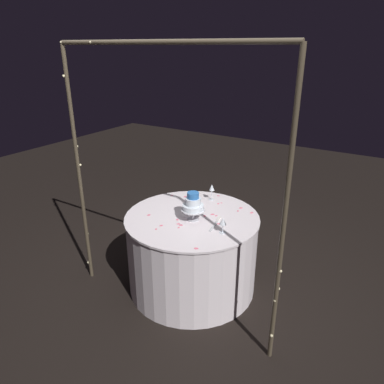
{
  "coord_description": "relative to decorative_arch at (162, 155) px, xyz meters",
  "views": [
    {
      "loc": [
        -1.62,
        2.57,
        2.29
      ],
      "look_at": [
        0.0,
        0.0,
        1.04
      ],
      "focal_mm": 33.43,
      "sensor_mm": 36.0,
      "label": 1
    }
  ],
  "objects": [
    {
      "name": "rose_petal_11",
      "position": [
        0.31,
        -0.79,
        -0.71
      ],
      "size": [
        0.04,
        0.04,
        0.0
      ],
      "primitive_type": "ellipsoid",
      "rotation": [
        0.0,
        0.0,
        4.46
      ],
      "color": "#EA6B84",
      "rests_on": "main_table"
    },
    {
      "name": "rose_petal_13",
      "position": [
        0.02,
        -1.0,
        -0.71
      ],
      "size": [
        0.03,
        0.02,
        0.0
      ],
      "primitive_type": "ellipsoid",
      "rotation": [
        0.0,
        0.0,
        0.09
      ],
      "color": "#EA6B84",
      "rests_on": "main_table"
    },
    {
      "name": "rose_petal_17",
      "position": [
        -0.01,
        -0.55,
        -0.71
      ],
      "size": [
        0.04,
        0.04,
        0.0
      ],
      "primitive_type": "ellipsoid",
      "rotation": [
        0.0,
        0.0,
        1.9
      ],
      "color": "#EA6B84",
      "rests_on": "main_table"
    },
    {
      "name": "rose_petal_3",
      "position": [
        -0.07,
        -0.82,
        -0.71
      ],
      "size": [
        0.02,
        0.03,
        0.0
      ],
      "primitive_type": "ellipsoid",
      "rotation": [
        0.0,
        0.0,
        1.67
      ],
      "color": "#EA6B84",
      "rests_on": "main_table"
    },
    {
      "name": "tiered_cake",
      "position": [
        -0.05,
        -0.38,
        -0.56
      ],
      "size": [
        0.22,
        0.22,
        0.27
      ],
      "color": "silver",
      "rests_on": "main_table"
    },
    {
      "name": "rose_petal_12",
      "position": [
        -0.32,
        -0.77,
        -0.71
      ],
      "size": [
        0.03,
        0.03,
        0.0
      ],
      "primitive_type": "ellipsoid",
      "rotation": [
        0.0,
        0.0,
        5.3
      ],
      "color": "#EA6B84",
      "rests_on": "main_table"
    },
    {
      "name": "rose_petal_5",
      "position": [
        0.13,
        -0.12,
        -0.71
      ],
      "size": [
        0.04,
        0.04,
        0.0
      ],
      "primitive_type": "ellipsoid",
      "rotation": [
        0.0,
        0.0,
        4.18
      ],
      "color": "#EA6B84",
      "rests_on": "main_table"
    },
    {
      "name": "ground_plane",
      "position": [
        -0.0,
        -0.43,
        -1.5
      ],
      "size": [
        12.0,
        12.0,
        0.0
      ],
      "primitive_type": "plane",
      "color": "black"
    },
    {
      "name": "wine_glass_1",
      "position": [
        0.04,
        -0.88,
        -0.59
      ],
      "size": [
        0.06,
        0.06,
        0.17
      ],
      "color": "silver",
      "rests_on": "main_table"
    },
    {
      "name": "rose_petal_20",
      "position": [
        -0.02,
        -0.18,
        -0.71
      ],
      "size": [
        0.02,
        0.03,
        0.0
      ],
      "primitive_type": "ellipsoid",
      "rotation": [
        0.0,
        0.0,
        4.81
      ],
      "color": "#EA6B84",
      "rests_on": "main_table"
    },
    {
      "name": "rose_petal_15",
      "position": [
        -0.1,
        -0.5,
        -0.71
      ],
      "size": [
        0.04,
        0.04,
        0.0
      ],
      "primitive_type": "ellipsoid",
      "rotation": [
        0.0,
        0.0,
        5.67
      ],
      "color": "#EA6B84",
      "rests_on": "main_table"
    },
    {
      "name": "wine_glass_0",
      "position": [
        0.16,
        -0.65,
        -0.6
      ],
      "size": [
        0.07,
        0.07,
        0.15
      ],
      "color": "silver",
      "rests_on": "main_table"
    },
    {
      "name": "rose_petal_21",
      "position": [
        -0.09,
        -0.85,
        -0.71
      ],
      "size": [
        0.03,
        0.02,
        0.0
      ],
      "primitive_type": "ellipsoid",
      "rotation": [
        0.0,
        0.0,
        3.52
      ],
      "color": "#EA6B84",
      "rests_on": "main_table"
    },
    {
      "name": "rose_petal_18",
      "position": [
        0.02,
        -0.23,
        -0.71
      ],
      "size": [
        0.04,
        0.04,
        0.0
      ],
      "primitive_type": "ellipsoid",
      "rotation": [
        0.0,
        0.0,
        0.82
      ],
      "color": "#EA6B84",
      "rests_on": "main_table"
    },
    {
      "name": "rose_petal_9",
      "position": [
        -0.29,
        -0.43,
        -0.71
      ],
      "size": [
        0.04,
        0.03,
        0.0
      ],
      "primitive_type": "ellipsoid",
      "rotation": [
        0.0,
        0.0,
        0.33
      ],
      "color": "#EA6B84",
      "rests_on": "main_table"
    },
    {
      "name": "decorative_arch",
      "position": [
        0.0,
        0.0,
        0.0
      ],
      "size": [
        2.06,
        0.06,
        2.33
      ],
      "color": "#473D2D",
      "rests_on": "ground"
    },
    {
      "name": "cake_knife",
      "position": [
        -0.26,
        -0.42,
        -0.71
      ],
      "size": [
        0.08,
        0.29,
        0.01
      ],
      "color": "silver",
      "rests_on": "main_table"
    },
    {
      "name": "rose_petal_4",
      "position": [
        0.36,
        -0.23,
        -0.71
      ],
      "size": [
        0.03,
        0.04,
        0.0
      ],
      "primitive_type": "ellipsoid",
      "rotation": [
        0.0,
        0.0,
        4.5
      ],
      "color": "#EA6B84",
      "rests_on": "main_table"
    },
    {
      "name": "rose_petal_0",
      "position": [
        0.13,
        -0.5,
        -0.71
      ],
      "size": [
        0.03,
        0.03,
        0.0
      ],
      "primitive_type": "ellipsoid",
      "rotation": [
        0.0,
        0.0,
        3.41
      ],
      "color": "#EA6B84",
      "rests_on": "main_table"
    },
    {
      "name": "rose_petal_8",
      "position": [
        -0.34,
        0.04,
        -0.71
      ],
      "size": [
        0.05,
        0.04,
        0.0
      ],
      "primitive_type": "ellipsoid",
      "rotation": [
        0.0,
        0.0,
        3.51
      ],
      "color": "#EA6B84",
      "rests_on": "main_table"
    },
    {
      "name": "rose_petal_7",
      "position": [
        -0.45,
        -0.8,
        -0.71
      ],
      "size": [
        0.04,
        0.04,
        0.0
      ],
      "primitive_type": "ellipsoid",
      "rotation": [
        0.0,
        0.0,
        4.45
      ],
      "color": "#EA6B84",
      "rests_on": "main_table"
    },
    {
      "name": "rose_petal_16",
      "position": [
        -0.31,
        -0.85,
        -0.71
      ],
      "size": [
        0.05,
        0.05,
        0.0
      ],
      "primitive_type": "ellipsoid",
      "rotation": [
        0.0,
        0.0,
        3.89
      ],
      "color": "#EA6B84",
      "rests_on": "main_table"
    },
    {
      "name": "main_table",
      "position": [
        -0.0,
        -0.43,
        -1.11
      ],
      "size": [
        1.28,
        1.28,
        0.79
      ],
      "color": "white",
      "rests_on": "ground"
    },
    {
      "name": "rose_petal_19",
      "position": [
        0.13,
        -0.05,
        -0.71
      ],
      "size": [
        0.03,
        0.03,
        0.0
      ],
      "primitive_type": "ellipsoid",
      "rotation": [
        0.0,
        0.0,
        2.16
      ],
      "color": "#EA6B84",
      "rests_on": "main_table"
    },
    {
      "name": "rose_petal_10",
      "position": [
        -0.19,
        -0.56,
        -0.71
      ],
      "size": [
        0.03,
        0.03,
        0.0
      ],
      "primitive_type": "ellipsoid",
      "rotation": [
        0.0,
        0.0,
        4.37
      ],
      "color": "#EA6B84",
      "rests_on": "main_table"
    },
    {
      "name": "wine_glass_2",
      "position": [
        -0.39,
        -0.3,
        -0.61
      ],
      "size": [
        0.06,
        0.06,
        0.14
      ],
      "color": "silver",
      "rests_on": "main_table"
    },
    {
      "name": "rose_petal_6",
      "position": [
        -0.15,
        -0.57,
        -0.71
      ],
      "size": [
        0.05,
        0.05,
        0.0
      ],
      "primitive_type": "ellipsoid",
      "rotation": [
        0.0,
        0.0,
        3.72
      ],
      "color": "#EA6B84",
      "rests_on": "main_table"
    },
    {
      "name": "rose_petal_14",
      "position": [
        0.45,
        -0.75,
        -0.71
      ],
      "size": [
        0.03,
        0.04,
        0.0
      ],
      "primitive_type": "ellipsoid",
      "rotation": [
        0.0,
        0.0,
        4.37
      ],
      "color": "#EA6B84",
      "rests_on": "main_table"
    },
    {
      "name": "rose_petal_2",
      "position": [
        0.08,
        -0.3,
        -0.71
      ],
      "size": [
        0.04,
        0.04,
        0.0
      ],
      "primitive_type": "ellipsoid",
      "rotation": [
        0.0,
        0.0,
        2.27
      ],
      "color": "#EA6B84",
      "rests_on": "main_table"
    },
    {
      "name": "rose_petal_1",
      "position": [
        -0.01,
        -0.23,
        -0.71
      ],
      "size": [
        0.04,
        0.04,
        0.0
      ],
      "primitive_type": "ellipsoid",
      "rotation": [
        0.0,
        0.0,
        0.34
      ],
      "color": "#EA6B84",
      "rests_on": "main_table"
    }
  ]
}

